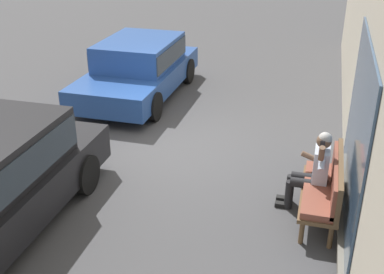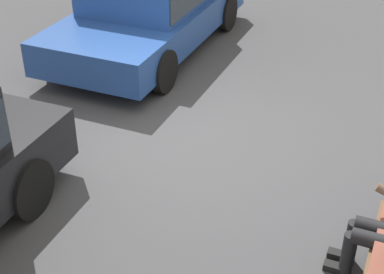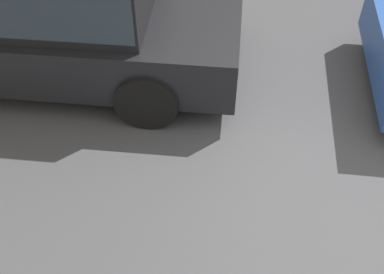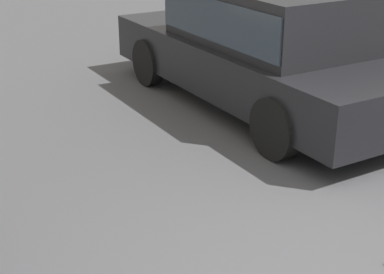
{
  "view_description": "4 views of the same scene",
  "coord_description": "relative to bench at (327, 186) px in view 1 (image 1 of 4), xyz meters",
  "views": [
    {
      "loc": [
        8.08,
        2.6,
        4.24
      ],
      "look_at": [
        1.5,
        0.77,
        0.98
      ],
      "focal_mm": 45.0,
      "sensor_mm": 36.0,
      "label": 1
    },
    {
      "loc": [
        5.86,
        2.6,
        4.02
      ],
      "look_at": [
        1.62,
        0.8,
        1.15
      ],
      "focal_mm": 55.0,
      "sensor_mm": 36.0,
      "label": 2
    },
    {
      "loc": [
        1.16,
        2.6,
        3.58
      ],
      "look_at": [
        1.43,
        0.17,
        0.96
      ],
      "focal_mm": 45.0,
      "sensor_mm": 36.0,
      "label": 3
    },
    {
      "loc": [
        -2.34,
        2.6,
        2.52
      ],
      "look_at": [
        1.3,
        0.5,
        0.77
      ],
      "focal_mm": 55.0,
      "sensor_mm": 36.0,
      "label": 4
    }
  ],
  "objects": [
    {
      "name": "bench",
      "position": [
        0.0,
        0.0,
        0.0
      ],
      "size": [
        1.62,
        0.55,
        0.97
      ],
      "color": "brown",
      "rests_on": "ground_plane"
    },
    {
      "name": "ground_plane",
      "position": [
        -1.71,
        -2.9,
        -0.54
      ],
      "size": [
        60.0,
        60.0,
        0.0
      ],
      "primitive_type": "plane",
      "color": "#424244"
    },
    {
      "name": "parked_car_near",
      "position": [
        -4.21,
        -4.58,
        0.22
      ],
      "size": [
        4.27,
        1.99,
        1.38
      ],
      "color": "#23478E",
      "rests_on": "ground_plane"
    },
    {
      "name": "person_on_phone",
      "position": [
        -0.2,
        -0.22,
        0.14
      ],
      "size": [
        0.73,
        0.74,
        1.31
      ],
      "color": "black",
      "rests_on": "ground_plane"
    }
  ]
}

